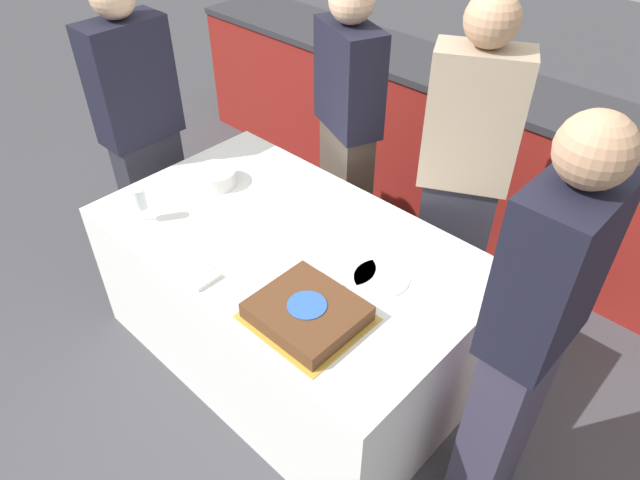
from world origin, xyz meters
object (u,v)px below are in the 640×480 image
cake (307,312)px  person_seated_right (525,351)px  plate_stack (215,177)px  person_cutting_cake (463,177)px  wine_glass (140,200)px  person_seated_left (142,132)px  person_standing_back (347,134)px

cake → person_seated_right: bearing=21.6°
plate_stack → person_cutting_cake: 1.15m
wine_glass → person_seated_left: 0.62m
person_standing_back → wine_glass: bearing=99.6°
person_seated_left → person_standing_back: 1.05m
cake → wine_glass: bearing=-175.4°
person_cutting_cake → cake: bearing=62.1°
cake → person_standing_back: bearing=124.5°
person_cutting_cake → person_seated_right: size_ratio=0.99×
cake → person_seated_left: bearing=169.5°
wine_glass → person_standing_back: size_ratio=0.11×
person_standing_back → person_seated_right: bearing=174.7°
person_cutting_cake → person_seated_right: person_seated_right is taller
person_seated_left → wine_glass: bearing=-123.7°
cake → person_cutting_cake: size_ratio=0.25×
cake → person_cutting_cake: bearing=90.0°
cake → person_seated_left: 1.47m
plate_stack → person_seated_left: 0.52m
plate_stack → wine_glass: size_ratio=1.20×
person_cutting_cake → person_seated_right: bearing=105.5°
plate_stack → person_standing_back: size_ratio=0.13×
person_cutting_cake → person_seated_right: 0.99m
person_seated_left → person_seated_right: bearing=-90.0°
person_cutting_cake → person_seated_right: (0.68, -0.72, 0.01)m
cake → wine_glass: (-0.93, -0.08, 0.08)m
plate_stack → person_seated_right: (1.61, -0.06, 0.11)m
cake → person_cutting_cake: (0.00, 0.99, 0.11)m
person_seated_left → person_cutting_cake: bearing=-63.5°
cake → plate_stack: plate_stack is taller
wine_glass → person_cutting_cake: 1.41m
wine_glass → person_cutting_cake: bearing=48.9°
person_cutting_cake → person_seated_left: person_cutting_cake is taller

